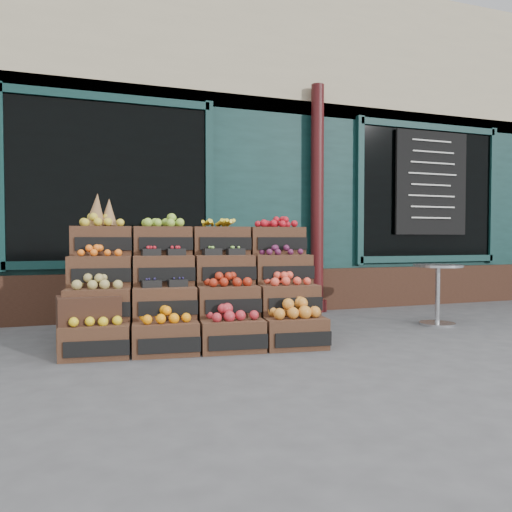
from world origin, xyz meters
name	(u,v)px	position (x,y,z in m)	size (l,w,h in m)	color
ground	(300,347)	(0.00, 0.00, 0.00)	(60.00, 60.00, 0.00)	#454547
shop_facade	(189,167)	(0.00, 5.11, 2.40)	(12.00, 6.24, 4.80)	#0D2C2A
crate_display	(194,296)	(-0.90, 0.59, 0.46)	(2.52, 1.46, 1.49)	#44291B
spare_crates	(89,325)	(-1.92, 0.34, 0.26)	(0.56, 0.41, 0.53)	#44291B
bistro_table	(438,287)	(2.06, 0.55, 0.45)	(0.58, 0.58, 0.73)	#B8BBC0
shopkeeper	(90,246)	(-1.84, 2.87, 0.93)	(0.68, 0.44, 1.86)	#195921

